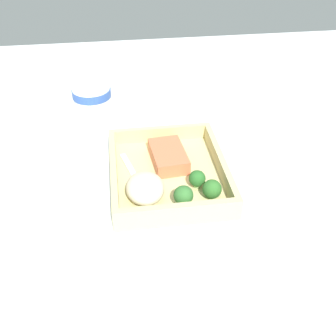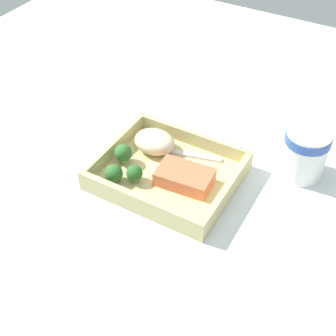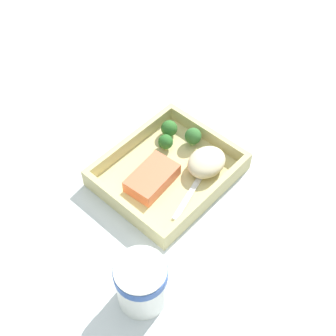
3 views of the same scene
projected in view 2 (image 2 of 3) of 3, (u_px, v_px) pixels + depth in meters
ground_plane at (168, 182)px, 91.69cm from camera, size 160.00×160.00×2.00cm
takeout_tray at (168, 176)px, 90.60cm from camera, size 25.99×21.94×1.20cm
tray_rim at (168, 168)px, 89.13cm from camera, size 25.99×21.94×3.15cm
salmon_fillet at (185, 177)px, 87.38cm from camera, size 10.86×7.33×2.90cm
mashed_potatoes at (154, 142)px, 94.13cm from camera, size 8.53×6.89×4.07cm
broccoli_floret_1 at (134, 173)px, 87.48cm from camera, size 3.11×3.11×3.53cm
broccoli_floret_2 at (114, 174)px, 87.39cm from camera, size 3.50×3.50×3.73cm
broccoli_floret_3 at (123, 153)px, 91.10cm from camera, size 3.48×3.48×4.15cm
fork at (178, 153)px, 94.42cm from camera, size 15.70×5.64×0.44cm
paper_cup at (305, 151)px, 88.26cm from camera, size 8.58×8.58×10.17cm
receipt_slip at (59, 159)px, 94.92cm from camera, size 12.18×14.30×0.24cm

